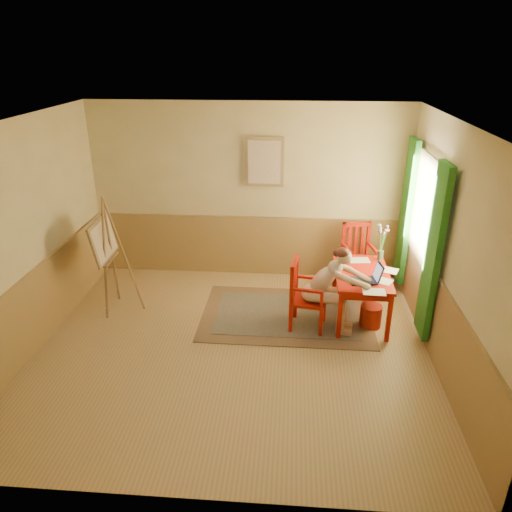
# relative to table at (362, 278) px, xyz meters

# --- Properties ---
(room) EXTENTS (5.04, 4.54, 2.84)m
(room) POSITION_rel_table_xyz_m (-1.67, -0.86, 0.77)
(room) COLOR tan
(room) RESTS_ON ground
(wainscot) EXTENTS (5.00, 4.50, 1.00)m
(wainscot) POSITION_rel_table_xyz_m (-1.67, -0.07, -0.13)
(wainscot) COLOR #9B7945
(wainscot) RESTS_ON room
(window) EXTENTS (0.12, 2.01, 2.20)m
(window) POSITION_rel_table_xyz_m (0.75, 0.24, 0.71)
(window) COLOR white
(window) RESTS_ON room
(wall_portrait) EXTENTS (0.60, 0.05, 0.76)m
(wall_portrait) POSITION_rel_table_xyz_m (-1.42, 1.34, 1.27)
(wall_portrait) COLOR #997D51
(wall_portrait) RESTS_ON room
(rug) EXTENTS (2.41, 1.62, 0.02)m
(rug) POSITION_rel_table_xyz_m (-1.01, -0.00, -0.62)
(rug) COLOR #8C7251
(rug) RESTS_ON room
(table) EXTENTS (0.74, 1.21, 0.72)m
(table) POSITION_rel_table_xyz_m (0.00, 0.00, 0.00)
(table) COLOR #B01304
(table) RESTS_ON room
(chair_left) EXTENTS (0.51, 0.50, 0.98)m
(chair_left) POSITION_rel_table_xyz_m (-0.77, -0.28, -0.14)
(chair_left) COLOR #B01304
(chair_left) RESTS_ON room
(chair_back) EXTENTS (0.54, 0.56, 1.03)m
(chair_back) POSITION_rel_table_xyz_m (0.07, 0.98, -0.11)
(chair_back) COLOR #B01304
(chair_back) RESTS_ON room
(figure) EXTENTS (0.93, 0.46, 1.22)m
(figure) POSITION_rel_table_xyz_m (-0.46, -0.33, 0.04)
(figure) COLOR beige
(figure) RESTS_ON room
(laptop) EXTENTS (0.44, 0.30, 0.25)m
(laptop) POSITION_rel_table_xyz_m (0.03, -0.27, 0.14)
(laptop) COLOR #1E2338
(laptop) RESTS_ON table
(papers) EXTENTS (0.66, 1.18, 0.00)m
(papers) POSITION_rel_table_xyz_m (0.16, -0.08, 0.09)
(papers) COLOR white
(papers) RESTS_ON table
(vase) EXTENTS (0.19, 0.26, 0.52)m
(vase) POSITION_rel_table_xyz_m (0.31, 0.45, 0.33)
(vase) COLOR #3F724C
(vase) RESTS_ON table
(wastebasket) EXTENTS (0.37, 0.37, 0.31)m
(wastebasket) POSITION_rel_table_xyz_m (0.14, -0.19, -0.47)
(wastebasket) COLOR red
(wastebasket) RESTS_ON room
(easel) EXTENTS (0.57, 0.76, 1.71)m
(easel) POSITION_rel_table_xyz_m (-3.54, 0.01, 0.38)
(easel) COLOR olive
(easel) RESTS_ON room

